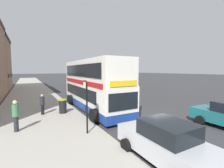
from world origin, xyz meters
TOP-DOWN VIEW (x-y plane):
  - ground_plane at (0.00, 32.00)m, footprint 260.00×260.00m
  - pavement_near at (-7.00, 32.00)m, footprint 6.00×76.00m
  - double_decker_bus at (-2.46, 5.30)m, footprint 3.20×10.14m
  - bus_bay_markings at (-2.41, 4.97)m, footprint 3.19×13.29m
  - bus_stop_sign at (-4.92, 0.13)m, footprint 0.09×0.51m
  - parked_car_silver_behind at (-3.11, -3.69)m, footprint 2.09×4.20m
  - parked_car_white_across at (3.01, 34.12)m, footprint 2.09×4.20m
  - pedestrian_waiting_near_sign at (-8.29, 2.19)m, footprint 0.34×0.34m
  - pedestrian_further_back at (-6.70, 5.13)m, footprint 0.34×0.34m
  - litter_bin at (-5.24, 4.80)m, footprint 0.60×0.60m

SIDE VIEW (x-z plane):
  - ground_plane at x=0.00m, z-range 0.00..0.00m
  - bus_bay_markings at x=-2.41m, z-range 0.00..0.01m
  - pavement_near at x=-7.00m, z-range 0.00..0.14m
  - litter_bin at x=-5.24m, z-range 0.14..1.25m
  - parked_car_silver_behind at x=-3.11m, z-range -0.01..1.61m
  - parked_car_white_across at x=3.01m, z-range -0.01..1.61m
  - pedestrian_further_back at x=-6.70m, z-range 0.20..1.76m
  - pedestrian_waiting_near_sign at x=-8.29m, z-range 0.22..1.98m
  - bus_stop_sign at x=-4.92m, z-range 0.37..3.23m
  - double_decker_bus at x=-2.46m, z-range -0.14..4.26m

